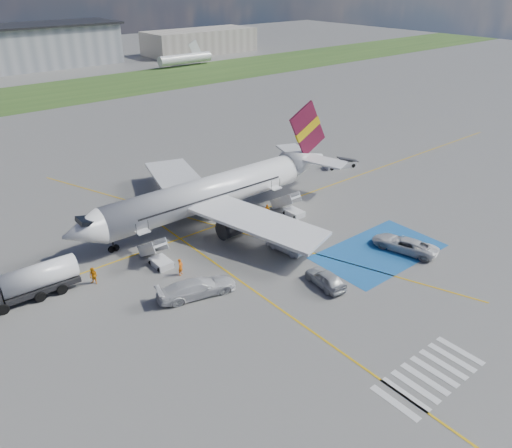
# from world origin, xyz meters

# --- Properties ---
(ground) EXTENTS (400.00, 400.00, 0.00)m
(ground) POSITION_xyz_m (0.00, 0.00, 0.00)
(ground) COLOR #60605E
(ground) RESTS_ON ground
(grass_strip) EXTENTS (400.00, 30.00, 0.01)m
(grass_strip) POSITION_xyz_m (0.00, 95.00, 0.01)
(grass_strip) COLOR #2D4C1E
(grass_strip) RESTS_ON ground
(taxiway_line_main) EXTENTS (120.00, 0.20, 0.01)m
(taxiway_line_main) POSITION_xyz_m (0.00, 12.00, 0.01)
(taxiway_line_main) COLOR gold
(taxiway_line_main) RESTS_ON ground
(taxiway_line_cross) EXTENTS (0.20, 60.00, 0.01)m
(taxiway_line_cross) POSITION_xyz_m (-5.00, -10.00, 0.01)
(taxiway_line_cross) COLOR gold
(taxiway_line_cross) RESTS_ON ground
(taxiway_line_diag) EXTENTS (20.71, 56.45, 0.01)m
(taxiway_line_diag) POSITION_xyz_m (0.00, 12.00, 0.01)
(taxiway_line_diag) COLOR gold
(taxiway_line_diag) RESTS_ON ground
(staging_box) EXTENTS (14.00, 8.00, 0.01)m
(staging_box) POSITION_xyz_m (10.00, -4.00, 0.01)
(staging_box) COLOR #1A59A0
(staging_box) RESTS_ON ground
(crosswalk) EXTENTS (9.00, 4.00, 0.01)m
(crosswalk) POSITION_xyz_m (-1.80, -18.00, 0.01)
(crosswalk) COLOR silver
(crosswalk) RESTS_ON ground
(terminal_centre) EXTENTS (48.00, 18.00, 12.00)m
(terminal_centre) POSITION_xyz_m (20.00, 135.00, 6.00)
(terminal_centre) COLOR gray
(terminal_centre) RESTS_ON ground
(terminal_east) EXTENTS (40.00, 16.00, 8.00)m
(terminal_east) POSITION_xyz_m (75.00, 128.00, 4.00)
(terminal_east) COLOR gray
(terminal_east) RESTS_ON ground
(airliner) EXTENTS (36.81, 32.95, 11.92)m
(airliner) POSITION_xyz_m (1.51, 14.00, 3.39)
(airliner) COLOR silver
(airliner) RESTS_ON ground
(airstairs_fwd) EXTENTS (1.90, 5.20, 3.60)m
(airstairs_fwd) POSITION_xyz_m (-9.50, 8.70, 0.62)
(airstairs_fwd) COLOR silver
(airstairs_fwd) RESTS_ON ground
(airstairs_aft) EXTENTS (1.90, 5.20, 3.60)m
(airstairs_aft) POSITION_xyz_m (9.00, 8.70, 0.62)
(airstairs_aft) COLOR silver
(airstairs_aft) RESTS_ON ground
(fuel_tanker) EXTENTS (9.16, 2.84, 3.09)m
(fuel_tanker) POSITION_xyz_m (-21.66, 10.97, 1.30)
(fuel_tanker) COLOR black
(fuel_tanker) RESTS_ON ground
(gpu_cart) EXTENTS (2.03, 1.68, 1.46)m
(gpu_cart) POSITION_xyz_m (-19.25, 11.00, 0.66)
(gpu_cart) COLOR silver
(gpu_cart) RESTS_ON ground
(belt_loader) EXTENTS (5.46, 3.30, 1.58)m
(belt_loader) POSITION_xyz_m (26.02, 16.02, 0.39)
(belt_loader) COLOR silver
(belt_loader) RESTS_ON ground
(car_silver_a) EXTENTS (2.43, 4.83, 1.58)m
(car_silver_a) POSITION_xyz_m (0.82, -4.80, 0.79)
(car_silver_a) COLOR #AEB1B5
(car_silver_a) RESTS_ON ground
(car_silver_b) EXTENTS (2.15, 4.71, 1.50)m
(car_silver_b) POSITION_xyz_m (2.40, 2.42, 0.75)
(car_silver_b) COLOR #B7B9BE
(car_silver_b) RESTS_ON ground
(van_white_a) EXTENTS (3.71, 5.71, 1.97)m
(van_white_a) POSITION_xyz_m (12.26, -5.51, 0.99)
(van_white_a) COLOR silver
(van_white_a) RESTS_ON ground
(van_white_b) EXTENTS (5.96, 3.55, 2.18)m
(van_white_b) POSITION_xyz_m (-9.52, 1.63, 1.09)
(van_white_b) COLOR silver
(van_white_b) RESTS_ON ground
(crew_fwd) EXTENTS (0.77, 0.69, 1.77)m
(crew_fwd) POSITION_xyz_m (-8.83, 5.57, 0.89)
(crew_fwd) COLOR orange
(crew_fwd) RESTS_ON ground
(crew_nose) EXTENTS (1.02, 1.08, 1.77)m
(crew_nose) POSITION_xyz_m (-16.12, 9.46, 0.88)
(crew_nose) COLOR orange
(crew_nose) RESTS_ON ground
(crew_aft) EXTENTS (0.75, 1.07, 1.68)m
(crew_aft) POSITION_xyz_m (6.14, 9.98, 0.84)
(crew_aft) COLOR orange
(crew_aft) RESTS_ON ground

